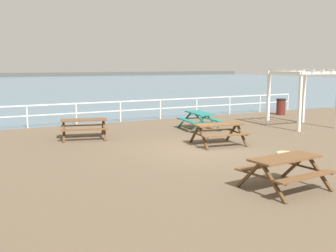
% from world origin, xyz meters
% --- Properties ---
extents(ground_plane, '(30.00, 24.00, 0.20)m').
position_xyz_m(ground_plane, '(0.00, 0.00, -0.10)').
color(ground_plane, brown).
extents(sea_band, '(142.00, 90.00, 0.01)m').
position_xyz_m(sea_band, '(0.00, 52.75, 0.00)').
color(sea_band, slate).
rests_on(sea_band, ground).
extents(seaward_railing, '(23.07, 0.07, 1.08)m').
position_xyz_m(seaward_railing, '(-0.00, 7.75, 0.76)').
color(seaward_railing, white).
rests_on(seaward_railing, ground).
extents(picnic_table_near_left, '(2.11, 1.90, 0.80)m').
position_xyz_m(picnic_table_near_left, '(-3.02, 3.94, 0.58)').
color(picnic_table_near_left, brown).
rests_on(picnic_table_near_left, ground).
extents(picnic_table_mid_centre, '(1.75, 1.99, 0.80)m').
position_xyz_m(picnic_table_mid_centre, '(2.27, 3.75, 0.58)').
color(picnic_table_mid_centre, '#1E7A70').
rests_on(picnic_table_mid_centre, ground).
extents(picnic_table_far_left, '(1.92, 1.68, 0.80)m').
position_xyz_m(picnic_table_far_left, '(-0.71, -4.82, 0.58)').
color(picnic_table_far_left, brown).
rests_on(picnic_table_far_left, ground).
extents(picnic_table_seaward, '(1.97, 1.74, 0.80)m').
position_xyz_m(picnic_table_seaward, '(1.00, 0.41, 0.58)').
color(picnic_table_seaward, brown).
rests_on(picnic_table_seaward, ground).
extents(lattice_pergola, '(2.59, 2.71, 2.70)m').
position_xyz_m(lattice_pergola, '(7.03, 2.25, 2.00)').
color(lattice_pergola, white).
rests_on(lattice_pergola, ground).
extents(litter_bin, '(0.55, 0.55, 0.95)m').
position_xyz_m(litter_bin, '(9.43, 6.17, 0.48)').
color(litter_bin, '#591E19').
rests_on(litter_bin, ground).
extents(rope_coil, '(0.55, 0.55, 0.11)m').
position_xyz_m(rope_coil, '(1.88, -2.11, 0.06)').
color(rope_coil, tan).
rests_on(rope_coil, ground).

